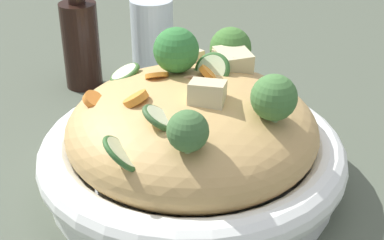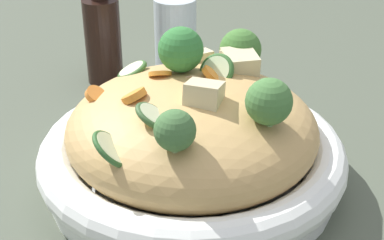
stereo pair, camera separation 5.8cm
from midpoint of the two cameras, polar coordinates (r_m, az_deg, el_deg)
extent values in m
plane|color=#4A5243|center=(0.62, 2.69, -6.22)|extent=(3.00, 3.00, 0.00)
cylinder|color=white|center=(0.61, 2.71, -5.56)|extent=(0.30, 0.30, 0.02)
torus|color=white|center=(0.60, 2.77, -3.30)|extent=(0.32, 0.32, 0.04)
ellipsoid|color=tan|center=(0.58, 2.84, -0.91)|extent=(0.26, 0.26, 0.10)
torus|color=tan|center=(0.56, 1.95, 2.98)|extent=(0.05, 0.05, 0.02)
torus|color=tan|center=(0.54, 0.70, 0.98)|extent=(0.05, 0.05, 0.01)
torus|color=tan|center=(0.56, 5.11, 1.13)|extent=(0.07, 0.07, 0.02)
cone|color=#94AC6D|center=(0.48, 1.72, -3.28)|extent=(0.03, 0.03, 0.02)
sphere|color=#436D3B|center=(0.47, 1.75, -1.15)|extent=(0.05, 0.05, 0.04)
cone|color=#8DB46F|center=(0.66, 7.30, 5.02)|extent=(0.03, 0.03, 0.02)
sphere|color=#447734|center=(0.65, 7.43, 6.92)|extent=(0.06, 0.06, 0.05)
cone|color=#98B06F|center=(0.60, 1.65, 4.66)|extent=(0.03, 0.03, 0.02)
sphere|color=#347B39|center=(0.59, 1.69, 7.00)|extent=(0.06, 0.06, 0.05)
cone|color=#92B26F|center=(0.53, 10.65, -0.61)|extent=(0.03, 0.03, 0.02)
sphere|color=#46773C|center=(0.52, 10.89, 1.74)|extent=(0.06, 0.06, 0.04)
cylinder|color=orange|center=(0.59, -0.40, 4.54)|extent=(0.03, 0.03, 0.02)
cylinder|color=orange|center=(0.58, 4.85, 4.41)|extent=(0.03, 0.03, 0.02)
cylinder|color=orange|center=(0.55, -2.83, 2.34)|extent=(0.04, 0.04, 0.02)
cylinder|color=orange|center=(0.58, -6.84, 2.44)|extent=(0.03, 0.03, 0.02)
cylinder|color=beige|center=(0.59, 5.27, 4.84)|extent=(0.04, 0.04, 0.03)
torus|color=#32632B|center=(0.59, 5.27, 4.84)|extent=(0.05, 0.05, 0.03)
cylinder|color=beige|center=(0.63, -3.39, 4.92)|extent=(0.04, 0.04, 0.02)
torus|color=#345D28|center=(0.63, -3.39, 4.92)|extent=(0.05, 0.05, 0.02)
cylinder|color=beige|center=(0.50, -4.80, -3.02)|extent=(0.04, 0.04, 0.03)
torus|color=#315F2C|center=(0.50, -4.80, -3.02)|extent=(0.05, 0.04, 0.03)
cylinder|color=beige|center=(0.51, -0.76, 0.31)|extent=(0.04, 0.04, 0.02)
torus|color=#3A5D31|center=(0.51, -0.76, 0.31)|extent=(0.05, 0.04, 0.02)
cube|color=beige|center=(0.65, 3.40, 6.03)|extent=(0.02, 0.03, 0.02)
cube|color=beige|center=(0.53, 4.48, 2.47)|extent=(0.05, 0.05, 0.03)
cube|color=beige|center=(0.62, 7.45, 5.38)|extent=(0.04, 0.04, 0.03)
cube|color=beige|center=(0.62, 7.25, 5.44)|extent=(0.04, 0.04, 0.03)
cylinder|color=black|center=(0.82, -6.90, 7.78)|extent=(0.05, 0.05, 0.12)
cylinder|color=silver|center=(0.86, 0.27, 8.51)|extent=(0.06, 0.06, 0.11)
camera|label=1|loc=(0.03, -87.14, 1.58)|focal=53.30mm
camera|label=2|loc=(0.03, 92.86, -1.58)|focal=53.30mm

